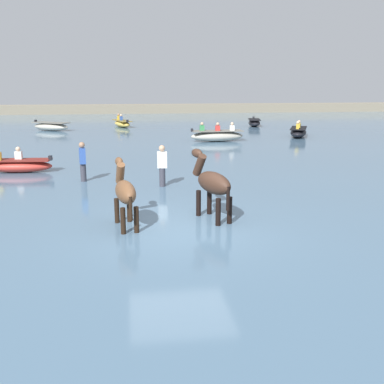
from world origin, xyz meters
TOP-DOWN VIEW (x-y plane):
  - ground_plane at (0.00, 0.00)m, footprint 120.00×120.00m
  - water_surface at (0.00, 10.00)m, footprint 90.00×90.00m
  - horse_lead_dark_bay at (0.90, 0.64)m, footprint 0.94×1.77m
  - horse_trailing_bay at (-1.26, 0.28)m, footprint 0.66×1.69m
  - boat_distant_west at (-5.38, 7.73)m, footprint 2.61×1.02m
  - boat_distant_east at (8.74, 24.81)m, footprint 1.40×2.55m
  - boat_near_port at (-6.60, 23.51)m, footprint 2.98×2.37m
  - boat_mid_channel at (4.00, 15.89)m, footprint 3.13×1.18m
  - boat_far_inshore at (9.55, 17.39)m, footprint 2.01×2.95m
  - boat_far_offshore at (-1.59, 25.65)m, footprint 1.66×2.91m
  - person_spectator_far at (-0.07, 4.50)m, footprint 0.33×0.21m
  - person_wading_close at (-2.74, 5.67)m, footprint 0.25×0.35m
  - far_shoreline at (0.00, 41.85)m, footprint 80.00×2.40m

SIDE VIEW (x-z plane):
  - ground_plane at x=0.00m, z-range 0.00..0.00m
  - water_surface at x=0.00m, z-range 0.00..0.25m
  - boat_distant_west at x=-5.38m, z-range 0.03..1.00m
  - boat_far_offshore at x=-1.59m, z-range 0.03..1.01m
  - boat_distant_east at x=8.74m, z-range 0.18..0.86m
  - boat_near_port at x=-6.60m, z-range 0.18..0.91m
  - boat_far_inshore at x=9.55m, z-range 0.03..1.08m
  - boat_mid_channel at x=4.00m, z-range 0.03..1.14m
  - far_shoreline at x=0.00m, z-range 0.00..1.21m
  - person_spectator_far at x=-0.07m, z-range 0.05..1.68m
  - person_wading_close at x=-2.74m, z-range 0.05..1.68m
  - horse_trailing_bay at x=-1.26m, z-range 0.17..1.99m
  - horse_lead_dark_bay at x=0.90m, z-range 0.18..2.12m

